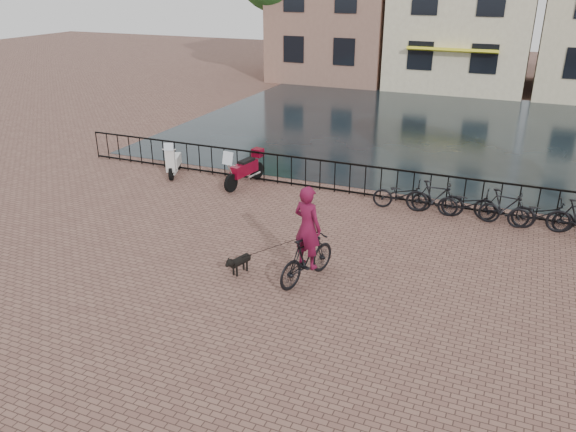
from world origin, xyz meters
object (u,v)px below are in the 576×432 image
at_px(dog, 240,263).
at_px(motorcycle, 244,165).
at_px(cyclist, 307,240).
at_px(scooter, 174,156).

xyz_separation_m(dog, motorcycle, (-2.64, 5.40, 0.44)).
distance_m(cyclist, dog, 1.75).
bearing_deg(cyclist, dog, 28.19).
relative_size(motorcycle, scooter, 1.32).
distance_m(dog, motorcycle, 6.03).
height_order(cyclist, scooter, cyclist).
xyz_separation_m(cyclist, scooter, (-6.93, 5.12, -0.34)).
bearing_deg(cyclist, motorcycle, -33.06).
distance_m(dog, scooter, 7.64).
distance_m(cyclist, motorcycle, 6.62).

